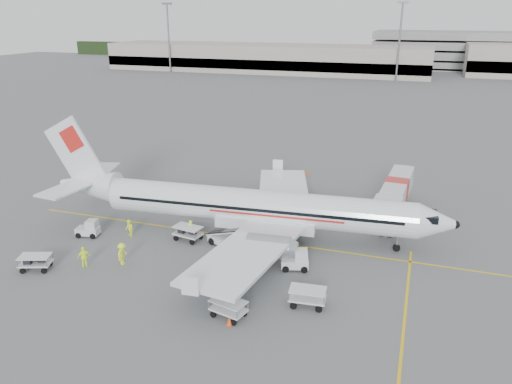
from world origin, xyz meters
The scene contains 24 objects.
ground centered at (0.00, 0.00, 0.00)m, with size 360.00×360.00×0.00m, color #56595B.
stripe_lead centered at (0.00, 0.00, 0.01)m, with size 44.00×0.20×0.01m, color yellow.
stripe_cross centered at (14.00, -8.00, 0.01)m, with size 0.20×20.00×0.01m, color yellow.
terminal_west centered at (-40.00, 130.00, 4.50)m, with size 110.00×22.00×9.00m, color gray, non-canonical shape.
parking_garage centered at (25.00, 160.00, 7.00)m, with size 62.00×24.00×14.00m, color slate, non-canonical shape.
treeline centered at (0.00, 175.00, 3.00)m, with size 300.00×3.00×6.00m, color black, non-canonical shape.
mast_west centered at (-70.00, 118.00, 11.00)m, with size 3.20×1.20×22.00m, color slate, non-canonical shape.
mast_center centered at (5.00, 118.00, 11.00)m, with size 3.20×1.20×22.00m, color slate, non-canonical shape.
aircraft centered at (0.54, 0.68, 5.01)m, with size 36.37×28.51×10.03m, color white, non-canonical shape.
jet_bridge centered at (12.02, 9.67, 1.91)m, with size 2.73×14.57×3.83m, color silver, non-canonical shape.
belt_loader centered at (-1.20, -2.00, 1.32)m, with size 4.88×1.83×2.65m, color silver, non-canonical shape.
tug_fore centered at (5.32, -4.15, 0.83)m, with size 2.14×1.23×1.66m, color silver, non-canonical shape.
tug_mid centered at (0.55, -5.74, 0.94)m, with size 2.44×1.39×1.88m, color silver, non-canonical shape.
tug_aft centered at (-14.12, -4.11, 0.78)m, with size 2.01×1.15×1.56m, color silver, non-canonical shape.
cart_loaded_a centered at (-5.07, -2.00, 0.66)m, with size 2.52×1.49×1.32m, color silver, non-canonical shape.
cart_loaded_b centered at (-14.08, -10.82, 0.62)m, with size 2.38×1.41×1.24m, color silver, non-canonical shape.
cart_empty_a centered at (2.78, -12.02, 0.62)m, with size 2.38×1.41×1.24m, color silver, non-canonical shape.
cart_empty_b centered at (7.47, -9.00, 0.66)m, with size 2.52×1.49×1.31m, color silver, non-canonical shape.
cone_port centered at (0.67, 20.35, 0.33)m, with size 0.41×0.41×0.66m, color #F64F15.
cone_stbd centered at (3.16, -12.86, 0.31)m, with size 0.38×0.38×0.63m, color #F64F15.
crew_a centered at (-5.00, -1.50, 0.84)m, with size 0.62×0.40×1.69m, color #E2FB21.
crew_b centered at (-10.43, -3.05, 0.82)m, with size 0.80×0.62×1.64m, color #E2FB21.
crew_c centered at (-8.08, -7.82, 0.92)m, with size 1.19×0.69×1.85m, color #E2FB21.
crew_d centered at (-10.74, -9.17, 0.87)m, with size 1.02×0.43×1.75m, color #E2FB21.
Camera 1 is at (13.65, -38.57, 19.24)m, focal length 35.00 mm.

